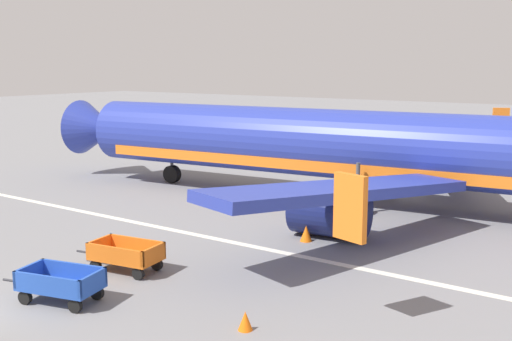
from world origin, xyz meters
TOP-DOWN VIEW (x-y plane):
  - apron_stripe at (0.00, 11.25)m, footprint 120.00×0.36m
  - airplane at (2.61, 20.80)m, footprint 37.67×30.30m
  - baggage_cart_fourth_in_row at (1.74, 2.93)m, footprint 3.62×1.97m
  - baggage_cart_far_end at (1.24, 6.17)m, footprint 3.62×1.77m
  - traffic_cone_near_plane at (7.73, 4.55)m, footprint 0.42×0.42m
  - traffic_cone_mid_apron at (4.65, 13.18)m, footprint 0.51×0.51m

SIDE VIEW (x-z plane):
  - apron_stripe at x=0.00m, z-range 0.00..0.01m
  - traffic_cone_near_plane at x=7.73m, z-range 0.00..0.56m
  - traffic_cone_mid_apron at x=4.65m, z-range 0.00..0.67m
  - baggage_cart_fourth_in_row at x=1.74m, z-range 0.07..1.14m
  - baggage_cart_far_end at x=1.24m, z-range 0.07..1.14m
  - airplane at x=2.61m, z-range -2.62..8.72m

